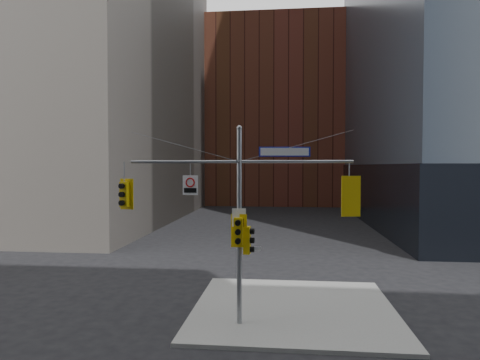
% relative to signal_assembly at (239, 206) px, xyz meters
% --- Properties ---
extents(ground, '(160.00, 160.00, 0.00)m').
position_rel_signal_assembly_xyz_m(ground, '(0.00, -1.99, -4.42)').
color(ground, black).
rests_on(ground, ground).
extents(sidewalk_corner, '(8.00, 8.00, 0.15)m').
position_rel_signal_assembly_xyz_m(sidewalk_corner, '(2.00, 2.01, -4.34)').
color(sidewalk_corner, gray).
rests_on(sidewalk_corner, ground).
extents(brick_midrise, '(26.00, 20.00, 28.00)m').
position_rel_signal_assembly_xyz_m(brick_midrise, '(0.00, 56.01, 9.58)').
color(brick_midrise, brown).
rests_on(brick_midrise, ground).
extents(signal_assembly, '(8.00, 0.80, 7.30)m').
position_rel_signal_assembly_xyz_m(signal_assembly, '(0.00, 0.00, 0.00)').
color(signal_assembly, gray).
rests_on(signal_assembly, ground).
extents(traffic_light_west_arm, '(0.54, 0.49, 1.15)m').
position_rel_signal_assembly_xyz_m(traffic_light_west_arm, '(-4.27, 0.01, 0.38)').
color(traffic_light_west_arm, '#DDB60B').
rests_on(traffic_light_west_arm, ground).
extents(traffic_light_east_arm, '(0.67, 0.60, 1.41)m').
position_rel_signal_assembly_xyz_m(traffic_light_east_arm, '(3.86, 0.00, 0.38)').
color(traffic_light_east_arm, '#DDB60B').
rests_on(traffic_light_east_arm, ground).
extents(traffic_light_pole_side, '(0.40, 0.34, 0.98)m').
position_rel_signal_assembly_xyz_m(traffic_light_pole_side, '(0.32, 0.00, -1.24)').
color(traffic_light_pole_side, '#DDB60B').
rests_on(traffic_light_pole_side, ground).
extents(traffic_light_pole_front, '(0.57, 0.44, 1.19)m').
position_rel_signal_assembly_xyz_m(traffic_light_pole_front, '(-0.00, -0.27, -0.88)').
color(traffic_light_pole_front, '#DDB60B').
rests_on(traffic_light_pole_front, ground).
extents(street_sign_blade, '(1.81, 0.26, 0.35)m').
position_rel_signal_assembly_xyz_m(street_sign_blade, '(1.62, 0.00, 1.93)').
color(street_sign_blade, '#111D9F').
rests_on(street_sign_blade, ground).
extents(regulatory_sign_arm, '(0.57, 0.10, 0.71)m').
position_rel_signal_assembly_xyz_m(regulatory_sign_arm, '(-1.79, -0.02, 0.76)').
color(regulatory_sign_arm, silver).
rests_on(regulatory_sign_arm, ground).
extents(regulatory_sign_pole, '(0.50, 0.05, 0.65)m').
position_rel_signal_assembly_xyz_m(regulatory_sign_pole, '(0.00, -0.12, -0.43)').
color(regulatory_sign_pole, silver).
rests_on(regulatory_sign_pole, ground).
extents(street_blade_ew, '(0.67, 0.06, 0.13)m').
position_rel_signal_assembly_xyz_m(street_blade_ew, '(0.45, 0.01, -1.54)').
color(street_blade_ew, silver).
rests_on(street_blade_ew, ground).
extents(street_blade_ns, '(0.12, 0.75, 0.15)m').
position_rel_signal_assembly_xyz_m(street_blade_ns, '(0.00, 0.46, -1.48)').
color(street_blade_ns, '#145926').
rests_on(street_blade_ns, ground).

